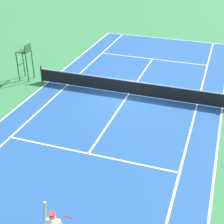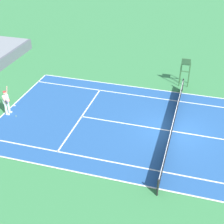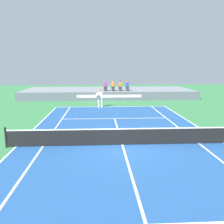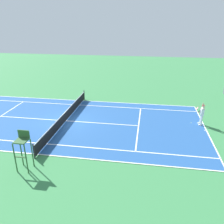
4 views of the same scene
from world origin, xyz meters
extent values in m
plane|color=#387F47|center=(0.00, 0.00, 0.00)|extent=(80.00, 80.00, 0.00)
cube|color=#235193|center=(0.00, 0.00, 0.01)|extent=(10.98, 23.78, 0.02)
cube|color=white|center=(0.00, -11.89, 0.02)|extent=(10.98, 0.10, 0.01)
cube|color=white|center=(-5.49, 0.00, 0.02)|extent=(0.10, 23.78, 0.01)
cube|color=white|center=(5.49, 0.00, 0.02)|extent=(0.10, 23.78, 0.01)
cube|color=white|center=(-4.11, 0.00, 0.02)|extent=(0.10, 23.78, 0.01)
cube|color=white|center=(4.11, 0.00, 0.02)|extent=(0.10, 23.78, 0.01)
cube|color=white|center=(0.00, 6.40, 0.02)|extent=(8.22, 0.10, 0.01)
cube|color=white|center=(0.00, -6.40, 0.02)|extent=(8.22, 0.10, 0.01)
cube|color=white|center=(0.00, 0.00, 0.02)|extent=(0.10, 12.80, 0.01)
cube|color=white|center=(0.00, -11.79, 0.02)|extent=(0.10, 0.20, 0.01)
cylinder|color=black|center=(5.94, 0.00, 0.54)|extent=(0.10, 0.10, 1.07)
cube|color=black|center=(0.00, 0.00, 0.48)|extent=(11.78, 0.02, 0.84)
cube|color=white|center=(0.00, 0.00, 0.90)|extent=(11.78, 0.03, 0.06)
sphere|color=tan|center=(-1.09, 11.62, 1.69)|extent=(0.22, 0.22, 0.22)
cylinder|color=red|center=(-1.09, 11.62, 1.78)|extent=(0.21, 0.21, 0.06)
cylinder|color=tan|center=(-0.83, 11.58, 1.78)|extent=(0.10, 0.22, 0.61)
torus|color=red|center=(-1.39, 11.23, 1.37)|extent=(0.31, 0.20, 0.26)
cylinder|color=silver|center=(-1.39, 11.23, 1.37)|extent=(0.27, 0.17, 0.22)
cylinder|color=#2D562D|center=(7.44, 0.35, 0.95)|extent=(0.07, 0.07, 1.90)
cylinder|color=#2D562D|center=(7.44, -0.35, 0.95)|extent=(0.07, 0.07, 1.90)
cylinder|color=#2D562D|center=(6.74, 0.35, 0.95)|extent=(0.07, 0.07, 1.90)
cylinder|color=#2D562D|center=(6.74, -0.35, 0.95)|extent=(0.07, 0.07, 1.90)
cube|color=#2D562D|center=(7.09, 0.00, 1.93)|extent=(0.70, 0.70, 0.06)
cube|color=#2D562D|center=(6.74, 0.00, 2.20)|extent=(0.06, 0.70, 0.48)
cube|color=#2D562D|center=(7.40, 0.00, 1.04)|extent=(0.10, 0.70, 0.04)
camera|label=1|loc=(-5.00, 17.65, 9.11)|focal=53.81mm
camera|label=2|loc=(-18.33, -1.21, 12.69)|focal=53.13mm
camera|label=3|loc=(-1.19, -11.87, 4.11)|focal=38.29mm
camera|label=4|loc=(17.52, 6.94, 8.34)|focal=36.46mm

